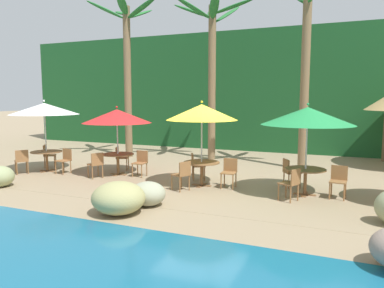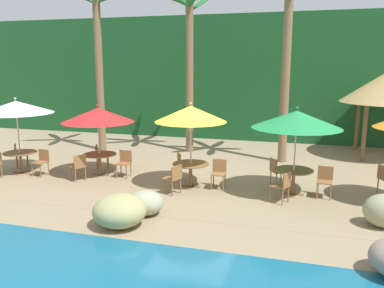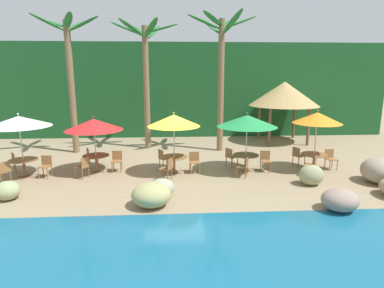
% 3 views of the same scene
% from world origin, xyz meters
% --- Properties ---
extents(ground_plane, '(120.00, 120.00, 0.00)m').
position_xyz_m(ground_plane, '(0.00, 0.00, 0.00)').
color(ground_plane, '#937F60').
extents(terrace_deck, '(18.00, 5.20, 0.01)m').
position_xyz_m(terrace_deck, '(0.00, 0.00, 0.00)').
color(terrace_deck, '#937F60').
rests_on(terrace_deck, ground).
extents(foliage_backdrop, '(28.00, 2.40, 6.00)m').
position_xyz_m(foliage_backdrop, '(0.00, 9.00, 3.00)').
color(foliage_backdrop, '#194C23').
rests_on(foliage_backdrop, ground).
extents(rock_seawall, '(16.81, 3.67, 0.97)m').
position_xyz_m(rock_seawall, '(1.38, -2.46, 0.39)').
color(rock_seawall, '#A09B85').
rests_on(rock_seawall, ground).
extents(umbrella_white, '(2.43, 2.43, 2.60)m').
position_xyz_m(umbrella_white, '(-6.03, -0.16, 2.28)').
color(umbrella_white, silver).
rests_on(umbrella_white, ground).
extents(dining_table_white, '(1.10, 1.10, 0.74)m').
position_xyz_m(dining_table_white, '(-6.03, -0.16, 0.61)').
color(dining_table_white, brown).
rests_on(dining_table_white, ground).
extents(chair_white_seaward, '(0.47, 0.47, 0.87)m').
position_xyz_m(chair_white_seaward, '(-5.18, -0.17, 0.51)').
color(chair_white_seaward, olive).
rests_on(chair_white_seaward, ground).
extents(chair_white_inland, '(0.59, 0.59, 0.87)m').
position_xyz_m(chair_white_inland, '(-6.61, 0.47, 0.51)').
color(chair_white_inland, olive).
rests_on(chair_white_inland, ground).
extents(chair_white_left, '(0.59, 0.59, 0.87)m').
position_xyz_m(chair_white_left, '(-6.44, -0.91, 0.51)').
color(chair_white_left, olive).
rests_on(chair_white_left, ground).
extents(umbrella_red, '(2.37, 2.37, 2.39)m').
position_xyz_m(umbrella_red, '(-3.29, 0.35, 2.05)').
color(umbrella_red, silver).
rests_on(umbrella_red, ground).
extents(dining_table_red, '(1.10, 1.10, 0.74)m').
position_xyz_m(dining_table_red, '(-3.29, 0.35, 0.61)').
color(dining_table_red, brown).
rests_on(dining_table_red, ground).
extents(chair_red_seaward, '(0.43, 0.44, 0.87)m').
position_xyz_m(chair_red_seaward, '(-2.44, 0.46, 0.51)').
color(chair_red_seaward, olive).
rests_on(chair_red_seaward, ground).
extents(chair_red_inland, '(0.56, 0.55, 0.87)m').
position_xyz_m(chair_red_inland, '(-3.70, 1.09, 0.51)').
color(chair_red_inland, olive).
rests_on(chair_red_inland, ground).
extents(chair_red_left, '(0.58, 0.57, 0.87)m').
position_xyz_m(chair_red_left, '(-3.61, -0.45, 0.51)').
color(chair_red_left, olive).
rests_on(chair_red_left, ground).
extents(umbrella_yellow, '(2.14, 2.14, 2.59)m').
position_xyz_m(umbrella_yellow, '(-0.00, -0.05, 2.24)').
color(umbrella_yellow, silver).
rests_on(umbrella_yellow, ground).
extents(dining_table_yellow, '(1.10, 1.10, 0.74)m').
position_xyz_m(dining_table_yellow, '(-0.00, -0.05, 0.61)').
color(dining_table_yellow, brown).
rests_on(dining_table_yellow, ground).
extents(chair_yellow_seaward, '(0.44, 0.44, 0.87)m').
position_xyz_m(chair_yellow_seaward, '(0.84, 0.08, 0.51)').
color(chair_yellow_seaward, olive).
rests_on(chair_yellow_seaward, ground).
extents(chair_yellow_inland, '(0.58, 0.57, 0.87)m').
position_xyz_m(chair_yellow_inland, '(-0.48, 0.66, 0.51)').
color(chair_yellow_inland, olive).
rests_on(chair_yellow_inland, ground).
extents(chair_yellow_left, '(0.56, 0.56, 0.87)m').
position_xyz_m(chair_yellow_left, '(-0.27, -0.86, 0.51)').
color(chair_yellow_left, olive).
rests_on(chair_yellow_left, ground).
extents(umbrella_green, '(2.49, 2.49, 2.54)m').
position_xyz_m(umbrella_green, '(3.03, 0.07, 2.18)').
color(umbrella_green, silver).
rests_on(umbrella_green, ground).
extents(dining_table_green, '(1.10, 1.10, 0.74)m').
position_xyz_m(dining_table_green, '(3.03, 0.07, 0.61)').
color(dining_table_green, brown).
rests_on(dining_table_green, ground).
extents(chair_green_seaward, '(0.45, 0.46, 0.87)m').
position_xyz_m(chair_green_seaward, '(3.88, 0.09, 0.51)').
color(chair_green_seaward, olive).
rests_on(chair_green_seaward, ground).
extents(chair_green_inland, '(0.59, 0.58, 0.87)m').
position_xyz_m(chair_green_inland, '(2.50, 0.74, 0.51)').
color(chair_green_inland, olive).
rests_on(chair_green_inland, ground).
extents(chair_green_left, '(0.56, 0.55, 0.87)m').
position_xyz_m(chair_green_left, '(2.78, -0.75, 0.51)').
color(chair_green_left, olive).
rests_on(chair_green_left, ground).
extents(palm_tree_nearest, '(3.20, 3.36, 6.86)m').
position_xyz_m(palm_tree_nearest, '(-5.17, 3.99, 4.45)').
color(palm_tree_nearest, brown).
rests_on(palm_tree_nearest, ground).
extents(palm_tree_second, '(3.54, 3.32, 6.76)m').
position_xyz_m(palm_tree_second, '(-1.45, 4.78, 4.52)').
color(palm_tree_second, brown).
rests_on(palm_tree_second, ground).
extents(palm_tree_third, '(3.60, 3.37, 7.03)m').
position_xyz_m(palm_tree_third, '(2.46, 3.98, 4.68)').
color(palm_tree_third, brown).
rests_on(palm_tree_third, ground).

